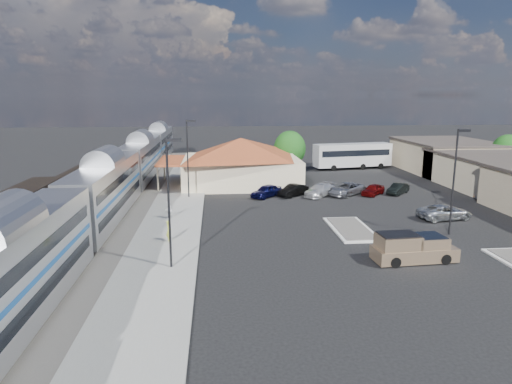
{
  "coord_description": "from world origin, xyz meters",
  "views": [
    {
      "loc": [
        -7.83,
        -35.88,
        11.7
      ],
      "look_at": [
        -4.12,
        5.73,
        2.8
      ],
      "focal_mm": 32.0,
      "sensor_mm": 36.0,
      "label": 1
    }
  ],
  "objects": [
    {
      "name": "ground",
      "position": [
        0.0,
        0.0,
        0.0
      ],
      "size": [
        280.0,
        280.0,
        0.0
      ],
      "primitive_type": "plane",
      "color": "black",
      "rests_on": "ground"
    },
    {
      "name": "railbed",
      "position": [
        -21.0,
        8.0,
        0.06
      ],
      "size": [
        16.0,
        100.0,
        0.12
      ],
      "primitive_type": "cube",
      "color": "#4C4944",
      "rests_on": "ground"
    },
    {
      "name": "platform",
      "position": [
        -12.0,
        6.0,
        0.09
      ],
      "size": [
        5.5,
        92.0,
        0.18
      ],
      "primitive_type": "cube",
      "color": "gray",
      "rests_on": "ground"
    },
    {
      "name": "passenger_train",
      "position": [
        -18.0,
        6.37,
        2.87
      ],
      "size": [
        3.0,
        104.0,
        5.55
      ],
      "color": "silver",
      "rests_on": "ground"
    },
    {
      "name": "freight_cars",
      "position": [
        -24.0,
        1.98,
        1.93
      ],
      "size": [
        2.8,
        46.0,
        4.0
      ],
      "color": "black",
      "rests_on": "ground"
    },
    {
      "name": "station_depot",
      "position": [
        -4.56,
        24.0,
        3.13
      ],
      "size": [
        18.35,
        12.24,
        6.2
      ],
      "color": "beige",
      "rests_on": "ground"
    },
    {
      "name": "traffic_island_south",
      "position": [
        4.0,
        2.0,
        0.1
      ],
      "size": [
        3.3,
        7.5,
        0.21
      ],
      "color": "silver",
      "rests_on": "ground"
    },
    {
      "name": "lamp_plat_s",
      "position": [
        -10.9,
        -6.0,
        5.34
      ],
      "size": [
        1.08,
        0.25,
        9.0
      ],
      "color": "black",
      "rests_on": "ground"
    },
    {
      "name": "lamp_plat_n",
      "position": [
        -10.9,
        16.0,
        5.34
      ],
      "size": [
        1.08,
        0.25,
        9.0
      ],
      "color": "black",
      "rests_on": "ground"
    },
    {
      "name": "lamp_lot",
      "position": [
        12.1,
        0.0,
        5.34
      ],
      "size": [
        1.08,
        0.25,
        9.0
      ],
      "color": "black",
      "rests_on": "ground"
    },
    {
      "name": "tree_east_c",
      "position": [
        34.0,
        26.0,
        3.76
      ],
      "size": [
        4.41,
        4.41,
        6.21
      ],
      "color": "#382314",
      "rests_on": "ground"
    },
    {
      "name": "tree_depot",
      "position": [
        3.0,
        30.0,
        4.02
      ],
      "size": [
        4.71,
        4.71,
        6.63
      ],
      "color": "#382314",
      "rests_on": "ground"
    },
    {
      "name": "pickup_truck",
      "position": [
        6.21,
        -5.99,
        0.96
      ],
      "size": [
        6.01,
        2.55,
        2.03
      ],
      "rotation": [
        0.0,
        0.0,
        1.64
      ],
      "color": "tan",
      "rests_on": "ground"
    },
    {
      "name": "suv",
      "position": [
        14.0,
        4.67,
        0.72
      ],
      "size": [
        5.47,
        3.09,
        1.44
      ],
      "primitive_type": "imported",
      "rotation": [
        0.0,
        0.0,
        1.71
      ],
      "color": "#AEB2B6",
      "rests_on": "ground"
    },
    {
      "name": "coach_bus",
      "position": [
        14.13,
        35.41,
        2.34
      ],
      "size": [
        12.95,
        4.86,
        4.06
      ],
      "rotation": [
        0.0,
        0.0,
        1.74
      ],
      "color": "white",
      "rests_on": "ground"
    },
    {
      "name": "person_a",
      "position": [
        -11.68,
        -0.34,
        1.04
      ],
      "size": [
        0.61,
        0.74,
        1.73
      ],
      "primitive_type": "imported",
      "rotation": [
        0.0,
        0.0,
        1.94
      ],
      "color": "#CBD943",
      "rests_on": "platform"
    },
    {
      "name": "person_b",
      "position": [
        -12.4,
        6.68,
        1.03
      ],
      "size": [
        0.74,
        0.9,
        1.71
      ],
      "primitive_type": "imported",
      "rotation": [
        0.0,
        0.0,
        -1.68
      ],
      "color": "silver",
      "rests_on": "platform"
    },
    {
      "name": "parked_car_a",
      "position": [
        -2.0,
        15.83,
        0.73
      ],
      "size": [
        4.28,
        4.23,
        1.46
      ],
      "primitive_type": "imported",
      "rotation": [
        0.0,
        0.0,
        -0.8
      ],
      "color": "#0B0D3A",
      "rests_on": "ground"
    },
    {
      "name": "parked_car_b",
      "position": [
        1.2,
        16.13,
        0.69
      ],
      "size": [
        4.16,
        3.85,
        1.39
      ],
      "primitive_type": "imported",
      "rotation": [
        0.0,
        0.0,
        -0.86
      ],
      "color": "black",
      "rests_on": "ground"
    },
    {
      "name": "parked_car_c",
      "position": [
        4.4,
        15.83,
        0.72
      ],
      "size": [
        4.9,
        5.0,
        1.44
      ],
      "primitive_type": "imported",
      "rotation": [
        0.0,
        0.0,
        -0.76
      ],
      "color": "silver",
      "rests_on": "ground"
    },
    {
      "name": "parked_car_d",
      "position": [
        7.6,
        16.13,
        0.74
      ],
      "size": [
        5.68,
        5.35,
        1.49
      ],
      "primitive_type": "imported",
      "rotation": [
        0.0,
        0.0,
        -0.87
      ],
      "color": "gray",
      "rests_on": "ground"
    },
    {
      "name": "parked_car_e",
      "position": [
        10.8,
        15.83,
        0.66
      ],
      "size": [
        3.82,
        3.89,
        1.33
      ],
      "primitive_type": "imported",
      "rotation": [
        0.0,
        0.0,
        -0.76
      ],
      "color": "maroon",
      "rests_on": "ground"
    },
    {
      "name": "parked_car_f",
      "position": [
        14.0,
        16.13,
        0.64
      ],
      "size": [
        3.7,
        3.74,
        1.28
      ],
      "primitive_type": "imported",
      "rotation": [
        0.0,
        0.0,
        -0.77
      ],
      "color": "black",
      "rests_on": "ground"
    }
  ]
}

